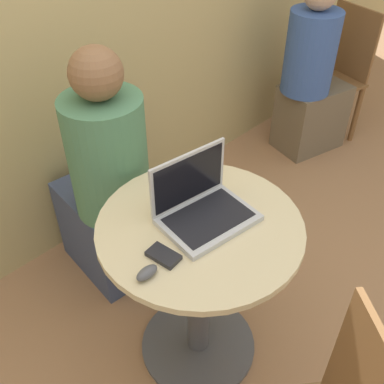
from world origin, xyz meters
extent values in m
plane|color=#9E704C|center=(0.00, 0.00, 0.00)|extent=(12.00, 12.00, 0.00)
cylinder|color=#4C4C51|center=(0.00, 0.00, 0.01)|extent=(0.48, 0.48, 0.02)
cylinder|color=#4C4C51|center=(0.00, 0.00, 0.36)|extent=(0.09, 0.09, 0.68)
cylinder|color=beige|center=(0.00, 0.00, 0.71)|extent=(0.70, 0.70, 0.02)
cube|color=#B7B7BC|center=(0.03, -0.01, 0.73)|extent=(0.33, 0.25, 0.02)
cube|color=black|center=(0.03, -0.01, 0.74)|extent=(0.29, 0.21, 0.00)
cube|color=#B7B7BC|center=(0.04, 0.09, 0.84)|extent=(0.30, 0.05, 0.20)
cube|color=black|center=(0.04, 0.09, 0.84)|extent=(0.28, 0.04, 0.17)
cube|color=black|center=(-0.19, -0.02, 0.73)|extent=(0.07, 0.11, 0.02)
ellipsoid|color=#4C4C51|center=(-0.27, -0.04, 0.74)|extent=(0.07, 0.04, 0.03)
cube|color=#3D4766|center=(0.04, 0.65, 0.23)|extent=(0.34, 0.47, 0.45)
cylinder|color=#4C7F5B|center=(0.03, 0.54, 0.71)|extent=(0.32, 0.32, 0.52)
sphere|color=brown|center=(0.03, 0.54, 1.07)|extent=(0.20, 0.20, 0.20)
cylinder|color=brown|center=(1.68, 0.79, 0.21)|extent=(0.04, 0.04, 0.41)
cylinder|color=brown|center=(1.60, 0.45, 0.21)|extent=(0.04, 0.04, 0.41)
cylinder|color=brown|center=(2.03, 0.71, 0.21)|extent=(0.04, 0.04, 0.41)
cylinder|color=brown|center=(1.94, 0.36, 0.21)|extent=(0.04, 0.04, 0.41)
cube|color=brown|center=(1.81, 0.58, 0.42)|extent=(0.49, 0.49, 0.02)
cube|color=brown|center=(2.00, 0.53, 0.65)|extent=(0.11, 0.36, 0.45)
cube|color=brown|center=(1.67, 0.55, 0.22)|extent=(0.48, 0.39, 0.45)
cylinder|color=#38569E|center=(1.56, 0.58, 0.69)|extent=(0.31, 0.31, 0.49)
camera|label=1|loc=(-0.79, -0.74, 1.75)|focal=42.00mm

